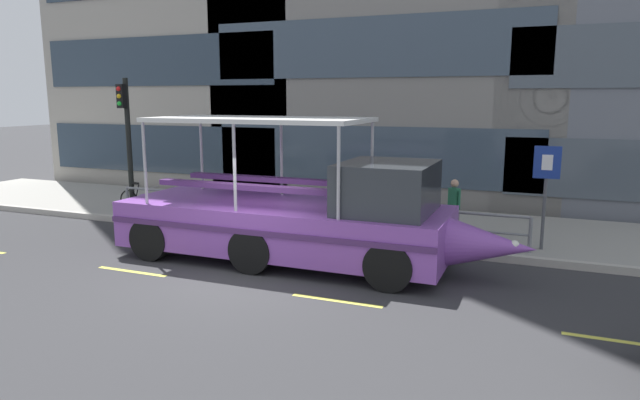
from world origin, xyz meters
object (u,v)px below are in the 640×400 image
at_px(traffic_light_pole, 127,132).
at_px(pedestrian_near_bow, 454,202).
at_px(duck_tour_boat, 304,218).
at_px(parking_sign, 546,180).
at_px(leaned_bicycle, 142,201).

xyz_separation_m(traffic_light_pole, pedestrian_near_bow, (9.98, 0.59, -1.62)).
bearing_deg(duck_tour_boat, traffic_light_pole, 160.95).
distance_m(parking_sign, duck_tour_boat, 5.75).
distance_m(duck_tour_boat, pedestrian_near_bow, 4.20).
height_order(traffic_light_pole, duck_tour_boat, traffic_light_pole).
bearing_deg(leaned_bicycle, parking_sign, 0.36).
relative_size(parking_sign, leaned_bicycle, 1.42).
relative_size(traffic_light_pole, duck_tour_boat, 0.44).
bearing_deg(parking_sign, leaned_bicycle, -179.64).
relative_size(traffic_light_pole, pedestrian_near_bow, 2.76).
relative_size(traffic_light_pole, parking_sign, 1.68).
height_order(parking_sign, pedestrian_near_bow, parking_sign).
relative_size(parking_sign, duck_tour_boat, 0.26).
bearing_deg(parking_sign, pedestrian_near_bow, 167.51).
bearing_deg(pedestrian_near_bow, leaned_bicycle, -176.68).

